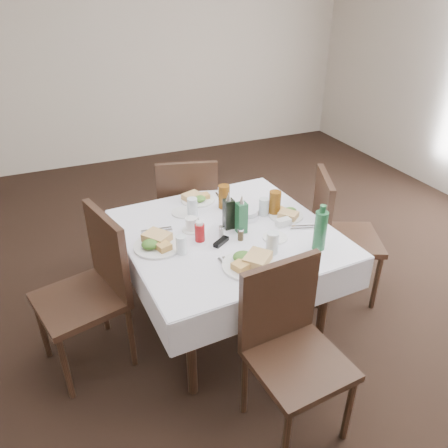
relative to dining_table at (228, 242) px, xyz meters
The scene contains 33 objects.
ground_plane 0.71m from the dining_table, 11.01° to the left, with size 7.00×7.00×0.00m, color black.
room_shell 1.05m from the dining_table, 11.01° to the left, with size 6.04×7.04×2.80m.
dining_table is the anchor object (origin of this frame).
chair_north 0.81m from the dining_table, 90.59° to the left, with size 0.58×0.58×0.99m.
chair_south 0.83m from the dining_table, 90.77° to the right, with size 0.50×0.50×0.98m.
chair_east 0.89m from the dining_table, ahead, with size 0.62×0.62×0.99m.
chair_west 0.88m from the dining_table, behind, with size 0.59×0.59×1.02m.
meal_north 0.50m from the dining_table, 93.73° to the left, with size 0.25×0.25×0.05m.
meal_south 0.42m from the dining_table, 95.77° to the right, with size 0.31×0.31×0.07m.
meal_east 0.47m from the dining_table, ahead, with size 0.23×0.23×0.05m.
meal_west 0.48m from the dining_table, behind, with size 0.30×0.30×0.07m.
side_plate_a 0.40m from the dining_table, 118.01° to the left, with size 0.17×0.17×0.01m.
side_plate_b 0.32m from the dining_table, 40.03° to the right, with size 0.16×0.16×0.01m.
water_n 0.35m from the dining_table, 115.23° to the left, with size 0.07×0.07×0.13m.
water_s 0.39m from the dining_table, 66.93° to the right, with size 0.07×0.07×0.14m.
water_e 0.36m from the dining_table, 19.06° to the left, with size 0.07×0.07×0.12m.
water_w 0.40m from the dining_table, 160.52° to the right, with size 0.06×0.06×0.12m.
iced_tea_a 0.38m from the dining_table, 70.84° to the left, with size 0.08×0.08×0.17m.
iced_tea_b 0.44m from the dining_table, 12.97° to the left, with size 0.08×0.08×0.17m.
bread_basket 0.25m from the dining_table, 33.90° to the left, with size 0.19×0.19×0.06m.
oil_cruet_dark 0.20m from the dining_table, 60.19° to the left, with size 0.06×0.06×0.26m.
oil_cruet_green 0.21m from the dining_table, 27.69° to the right, with size 0.06×0.06×0.26m.
ketchup_bottle 0.25m from the dining_table, behind, with size 0.06×0.06×0.13m.
salt_shaker 0.15m from the dining_table, 140.40° to the right, with size 0.04×0.04×0.08m.
pepper_shaker 0.18m from the dining_table, 76.59° to the right, with size 0.04×0.04×0.08m.
coffee_mug 0.26m from the dining_table, 153.44° to the left, with size 0.13×0.12×0.09m.
sunglasses 0.18m from the dining_table, 128.94° to the right, with size 0.12×0.10×0.03m.
green_bottle 0.62m from the dining_table, 43.57° to the right, with size 0.08×0.08×0.29m.
sugar_caddy 0.39m from the dining_table, 11.68° to the right, with size 0.10×0.06×0.05m.
cutlery_n 0.51m from the dining_table, 72.79° to the left, with size 0.06×0.16×0.01m.
cutlery_s 0.41m from the dining_table, 113.95° to the right, with size 0.05×0.20×0.01m.
cutlery_e 0.51m from the dining_table, 18.34° to the right, with size 0.21×0.11×0.01m.
cutlery_w 0.47m from the dining_table, 156.84° to the left, with size 0.20×0.07×0.01m.
Camera 1 is at (-1.17, -2.26, 2.20)m, focal length 35.00 mm.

